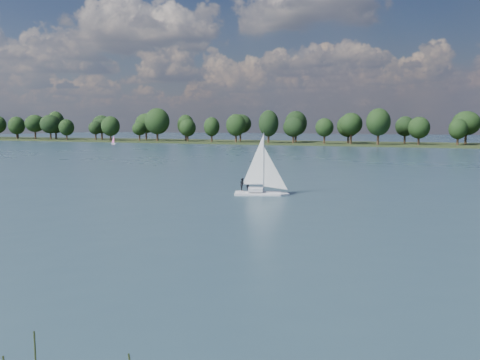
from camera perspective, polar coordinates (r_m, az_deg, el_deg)
name	(u,v)px	position (r m, az deg, el deg)	size (l,w,h in m)	color
ground	(379,164)	(122.96, 14.63, 1.62)	(700.00, 700.00, 0.00)	#233342
far_shore	(421,146)	(234.15, 18.74, 3.50)	(660.00, 40.00, 1.50)	black
sailboat	(258,177)	(67.62, 1.98, 0.31)	(6.52, 3.67, 8.27)	silver
dinghy_pink	(114,142)	(245.85, -13.28, 4.00)	(2.66, 1.17, 4.16)	white
pontoon	(85,142)	(280.44, -16.23, 3.95)	(4.00, 2.00, 0.50)	#585A5D
treeline	(406,126)	(230.78, 17.26, 5.52)	(563.15, 74.47, 17.68)	black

